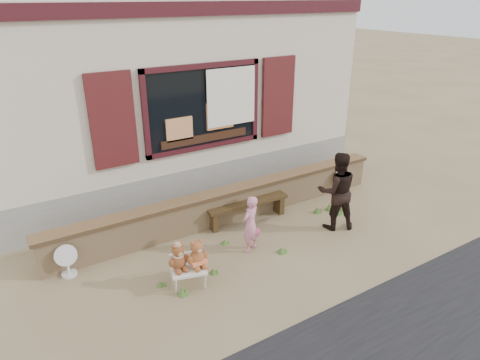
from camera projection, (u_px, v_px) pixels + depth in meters
ground at (258, 242)px, 7.67m from camera, size 80.00×80.00×0.00m
shopfront at (156, 88)px, 10.37m from camera, size 8.04×5.13×4.00m
brick_wall at (229, 204)px, 8.31m from camera, size 7.10×0.36×0.67m
bench at (247, 206)px, 8.30m from camera, size 1.70×0.45×0.43m
folding_chair at (188, 269)px, 6.45m from camera, size 0.62×0.58×0.32m
teddy_bear_left at (178, 256)px, 6.31m from camera, size 0.39×0.36×0.44m
teddy_bear_right at (197, 253)px, 6.38m from camera, size 0.40×0.37×0.45m
child at (250, 224)px, 7.24m from camera, size 0.44×0.37×1.03m
adult at (337, 191)px, 7.89m from camera, size 0.90×0.82×1.51m
fan_left at (67, 260)px, 6.67m from camera, size 0.36×0.24×0.56m
fan_right at (339, 181)px, 9.46m from camera, size 0.36×0.24×0.56m
grass_tufts at (291, 230)px, 7.95m from camera, size 4.28×1.08×0.16m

